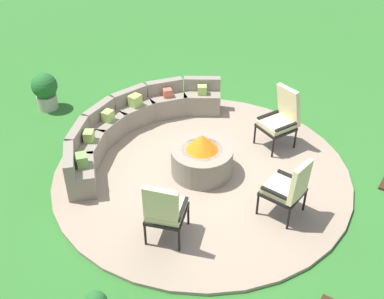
{
  "coord_description": "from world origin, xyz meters",
  "views": [
    {
      "loc": [
        -5.49,
        -3.38,
        5.17
      ],
      "look_at": [
        0.0,
        0.2,
        0.45
      ],
      "focal_mm": 44.66,
      "sensor_mm": 36.0,
      "label": 1
    }
  ],
  "objects_px": {
    "potted_plant_2": "(45,90)",
    "lounge_chair_front_right": "(289,187)",
    "lounge_chair_back_left": "(281,117)",
    "lounge_chair_front_left": "(165,210)",
    "fire_pit": "(202,158)",
    "curved_stone_bench": "(132,124)"
  },
  "relations": [
    {
      "from": "potted_plant_2",
      "to": "lounge_chair_front_right",
      "type": "bearing_deg",
      "value": -93.28
    },
    {
      "from": "lounge_chair_front_right",
      "to": "potted_plant_2",
      "type": "distance_m",
      "value": 5.54
    },
    {
      "from": "lounge_chair_front_left",
      "to": "fire_pit",
      "type": "bearing_deg",
      "value": 84.04
    },
    {
      "from": "lounge_chair_front_right",
      "to": "lounge_chair_back_left",
      "type": "distance_m",
      "value": 1.89
    },
    {
      "from": "fire_pit",
      "to": "curved_stone_bench",
      "type": "height_order",
      "value": "fire_pit"
    },
    {
      "from": "curved_stone_bench",
      "to": "lounge_chair_front_right",
      "type": "distance_m",
      "value": 3.33
    },
    {
      "from": "lounge_chair_front_left",
      "to": "lounge_chair_front_right",
      "type": "relative_size",
      "value": 1.07
    },
    {
      "from": "lounge_chair_front_left",
      "to": "potted_plant_2",
      "type": "xyz_separation_m",
      "value": [
        1.73,
        4.29,
        -0.19
      ]
    },
    {
      "from": "lounge_chair_front_left",
      "to": "lounge_chair_front_right",
      "type": "distance_m",
      "value": 1.88
    },
    {
      "from": "lounge_chair_front_right",
      "to": "potted_plant_2",
      "type": "relative_size",
      "value": 1.3
    },
    {
      "from": "curved_stone_bench",
      "to": "lounge_chair_front_left",
      "type": "height_order",
      "value": "lounge_chair_front_left"
    },
    {
      "from": "curved_stone_bench",
      "to": "lounge_chair_front_right",
      "type": "bearing_deg",
      "value": -96.59
    },
    {
      "from": "lounge_chair_back_left",
      "to": "lounge_chair_front_left",
      "type": "bearing_deg",
      "value": 107.85
    },
    {
      "from": "fire_pit",
      "to": "lounge_chair_front_left",
      "type": "relative_size",
      "value": 0.95
    },
    {
      "from": "lounge_chair_front_right",
      "to": "lounge_chair_back_left",
      "type": "relative_size",
      "value": 0.89
    },
    {
      "from": "lounge_chair_front_left",
      "to": "lounge_chair_back_left",
      "type": "distance_m",
      "value": 3.11
    },
    {
      "from": "potted_plant_2",
      "to": "lounge_chair_front_left",
      "type": "bearing_deg",
      "value": -112.0
    },
    {
      "from": "potted_plant_2",
      "to": "lounge_chair_back_left",
      "type": "bearing_deg",
      "value": -73.74
    },
    {
      "from": "lounge_chair_back_left",
      "to": "curved_stone_bench",
      "type": "bearing_deg",
      "value": 52.5
    },
    {
      "from": "curved_stone_bench",
      "to": "potted_plant_2",
      "type": "xyz_separation_m",
      "value": [
        -0.06,
        2.23,
        0.09
      ]
    },
    {
      "from": "lounge_chair_front_left",
      "to": "lounge_chair_back_left",
      "type": "xyz_separation_m",
      "value": [
        3.09,
        -0.35,
        0.02
      ]
    },
    {
      "from": "curved_stone_bench",
      "to": "lounge_chair_front_right",
      "type": "xyz_separation_m",
      "value": [
        -0.38,
        -3.3,
        0.25
      ]
    }
  ]
}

